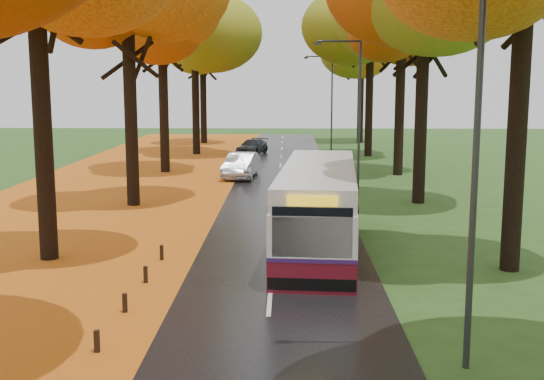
{
  "coord_description": "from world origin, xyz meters",
  "views": [
    {
      "loc": [
        0.45,
        -5.51,
        5.91
      ],
      "look_at": [
        0.0,
        15.08,
        2.6
      ],
      "focal_mm": 45.0,
      "sensor_mm": 36.0,
      "label": 1
    }
  ],
  "objects_px": {
    "bus": "(319,205)",
    "car_white": "(241,167)",
    "streetlamp_near": "(464,142)",
    "streetlamp_far": "(329,95)",
    "streetlamp_mid": "(355,104)",
    "car_silver": "(241,165)",
    "car_dark": "(252,147)"
  },
  "relations": [
    {
      "from": "bus",
      "to": "car_white",
      "type": "distance_m",
      "value": 17.85
    },
    {
      "from": "streetlamp_near",
      "to": "streetlamp_far",
      "type": "bearing_deg",
      "value": 90.0
    },
    {
      "from": "streetlamp_mid",
      "to": "bus",
      "type": "height_order",
      "value": "streetlamp_mid"
    },
    {
      "from": "streetlamp_far",
      "to": "bus",
      "type": "bearing_deg",
      "value": -94.01
    },
    {
      "from": "bus",
      "to": "streetlamp_near",
      "type": "bearing_deg",
      "value": -72.47
    },
    {
      "from": "streetlamp_near",
      "to": "car_silver",
      "type": "height_order",
      "value": "streetlamp_near"
    },
    {
      "from": "streetlamp_mid",
      "to": "bus",
      "type": "relative_size",
      "value": 0.71
    },
    {
      "from": "streetlamp_near",
      "to": "car_silver",
      "type": "xyz_separation_m",
      "value": [
        -6.3,
        27.87,
        -3.92
      ]
    },
    {
      "from": "car_white",
      "to": "car_silver",
      "type": "relative_size",
      "value": 0.9
    },
    {
      "from": "streetlamp_mid",
      "to": "car_dark",
      "type": "xyz_separation_m",
      "value": [
        -6.29,
        19.4,
        -4.08
      ]
    },
    {
      "from": "streetlamp_far",
      "to": "bus",
      "type": "relative_size",
      "value": 0.71
    },
    {
      "from": "streetlamp_far",
      "to": "car_silver",
      "type": "relative_size",
      "value": 1.75
    },
    {
      "from": "car_silver",
      "to": "streetlamp_mid",
      "type": "bearing_deg",
      "value": -34.62
    },
    {
      "from": "streetlamp_near",
      "to": "car_dark",
      "type": "bearing_deg",
      "value": 98.64
    },
    {
      "from": "car_silver",
      "to": "car_dark",
      "type": "distance_m",
      "value": 13.53
    },
    {
      "from": "bus",
      "to": "car_white",
      "type": "relative_size",
      "value": 2.75
    },
    {
      "from": "streetlamp_near",
      "to": "bus",
      "type": "bearing_deg",
      "value": 103.06
    },
    {
      "from": "car_white",
      "to": "car_dark",
      "type": "height_order",
      "value": "car_white"
    },
    {
      "from": "car_dark",
      "to": "streetlamp_mid",
      "type": "bearing_deg",
      "value": -54.92
    },
    {
      "from": "streetlamp_far",
      "to": "bus",
      "type": "xyz_separation_m",
      "value": [
        -2.37,
        -33.79,
        -3.14
      ]
    },
    {
      "from": "streetlamp_far",
      "to": "car_white",
      "type": "height_order",
      "value": "streetlamp_far"
    },
    {
      "from": "car_white",
      "to": "car_dark",
      "type": "distance_m",
      "value": 13.8
    },
    {
      "from": "streetlamp_near",
      "to": "streetlamp_far",
      "type": "height_order",
      "value": "same"
    },
    {
      "from": "streetlamp_mid",
      "to": "bus",
      "type": "xyz_separation_m",
      "value": [
        -2.37,
        -11.79,
        -3.14
      ]
    },
    {
      "from": "bus",
      "to": "car_white",
      "type": "xyz_separation_m",
      "value": [
        -3.93,
        17.39,
        -0.83
      ]
    },
    {
      "from": "streetlamp_near",
      "to": "bus",
      "type": "height_order",
      "value": "streetlamp_near"
    },
    {
      "from": "streetlamp_far",
      "to": "car_silver",
      "type": "height_order",
      "value": "streetlamp_far"
    },
    {
      "from": "streetlamp_far",
      "to": "bus",
      "type": "height_order",
      "value": "streetlamp_far"
    },
    {
      "from": "streetlamp_mid",
      "to": "car_silver",
      "type": "height_order",
      "value": "streetlamp_mid"
    },
    {
      "from": "streetlamp_near",
      "to": "streetlamp_mid",
      "type": "bearing_deg",
      "value": 90.0
    },
    {
      "from": "streetlamp_mid",
      "to": "bus",
      "type": "distance_m",
      "value": 12.43
    },
    {
      "from": "streetlamp_mid",
      "to": "car_white",
      "type": "xyz_separation_m",
      "value": [
        -6.3,
        5.59,
        -3.98
      ]
    }
  ]
}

